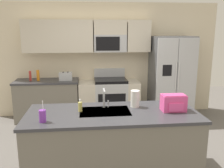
{
  "coord_description": "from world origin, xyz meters",
  "views": [
    {
      "loc": [
        -0.48,
        -3.54,
        1.98
      ],
      "look_at": [
        -0.04,
        0.6,
        1.05
      ],
      "focal_mm": 38.78,
      "sensor_mm": 36.0,
      "label": 1
    }
  ],
  "objects_px": {
    "refrigerator": "(171,77)",
    "bottle_orange": "(38,75)",
    "paper_towel_roll": "(135,99)",
    "toaster": "(66,76)",
    "backpack": "(174,102)",
    "soap_dispenser": "(80,107)",
    "pepper_mill": "(30,76)",
    "range_oven": "(109,98)",
    "sink_faucet": "(104,97)",
    "drink_cup_purple": "(43,116)"
  },
  "relations": [
    {
      "from": "soap_dispenser",
      "to": "refrigerator",
      "type": "bearing_deg",
      "value": 46.4
    },
    {
      "from": "refrigerator",
      "to": "pepper_mill",
      "type": "bearing_deg",
      "value": 178.74
    },
    {
      "from": "refrigerator",
      "to": "range_oven",
      "type": "bearing_deg",
      "value": 177.11
    },
    {
      "from": "toaster",
      "to": "pepper_mill",
      "type": "xyz_separation_m",
      "value": [
        -0.77,
        0.05,
        0.02
      ]
    },
    {
      "from": "sink_faucet",
      "to": "paper_towel_roll",
      "type": "height_order",
      "value": "sink_faucet"
    },
    {
      "from": "drink_cup_purple",
      "to": "soap_dispenser",
      "type": "bearing_deg",
      "value": 37.94
    },
    {
      "from": "bottle_orange",
      "to": "paper_towel_roll",
      "type": "relative_size",
      "value": 0.97
    },
    {
      "from": "bottle_orange",
      "to": "range_oven",
      "type": "bearing_deg",
      "value": 0.26
    },
    {
      "from": "range_oven",
      "to": "refrigerator",
      "type": "xyz_separation_m",
      "value": [
        1.42,
        -0.07,
        0.48
      ]
    },
    {
      "from": "range_oven",
      "to": "toaster",
      "type": "xyz_separation_m",
      "value": [
        -0.96,
        -0.05,
        0.55
      ]
    },
    {
      "from": "refrigerator",
      "to": "toaster",
      "type": "relative_size",
      "value": 6.61
    },
    {
      "from": "bottle_orange",
      "to": "drink_cup_purple",
      "type": "height_order",
      "value": "drink_cup_purple"
    },
    {
      "from": "toaster",
      "to": "soap_dispenser",
      "type": "bearing_deg",
      "value": -80.3
    },
    {
      "from": "toaster",
      "to": "drink_cup_purple",
      "type": "xyz_separation_m",
      "value": [
        -0.07,
        -2.48,
        -0.01
      ]
    },
    {
      "from": "sink_faucet",
      "to": "soap_dispenser",
      "type": "height_order",
      "value": "sink_faucet"
    },
    {
      "from": "pepper_mill",
      "to": "bottle_orange",
      "type": "distance_m",
      "value": 0.17
    },
    {
      "from": "range_oven",
      "to": "toaster",
      "type": "relative_size",
      "value": 4.86
    },
    {
      "from": "range_oven",
      "to": "toaster",
      "type": "distance_m",
      "value": 1.1
    },
    {
      "from": "refrigerator",
      "to": "paper_towel_roll",
      "type": "distance_m",
      "value": 2.35
    },
    {
      "from": "range_oven",
      "to": "soap_dispenser",
      "type": "height_order",
      "value": "range_oven"
    },
    {
      "from": "toaster",
      "to": "bottle_orange",
      "type": "xyz_separation_m",
      "value": [
        -0.6,
        0.05,
        0.03
      ]
    },
    {
      "from": "refrigerator",
      "to": "toaster",
      "type": "height_order",
      "value": "refrigerator"
    },
    {
      "from": "sink_faucet",
      "to": "bottle_orange",
      "type": "bearing_deg",
      "value": 122.18
    },
    {
      "from": "refrigerator",
      "to": "pepper_mill",
      "type": "relative_size",
      "value": 8.68
    },
    {
      "from": "range_oven",
      "to": "drink_cup_purple",
      "type": "height_order",
      "value": "drink_cup_purple"
    },
    {
      "from": "sink_faucet",
      "to": "paper_towel_roll",
      "type": "distance_m",
      "value": 0.44
    },
    {
      "from": "sink_faucet",
      "to": "drink_cup_purple",
      "type": "relative_size",
      "value": 1.05
    },
    {
      "from": "refrigerator",
      "to": "backpack",
      "type": "xyz_separation_m",
      "value": [
        -0.75,
        -2.22,
        0.09
      ]
    },
    {
      "from": "bottle_orange",
      "to": "drink_cup_purple",
      "type": "bearing_deg",
      "value": -78.24
    },
    {
      "from": "range_oven",
      "to": "refrigerator",
      "type": "relative_size",
      "value": 0.74
    },
    {
      "from": "refrigerator",
      "to": "toaster",
      "type": "xyz_separation_m",
      "value": [
        -2.38,
        0.02,
        0.07
      ]
    },
    {
      "from": "soap_dispenser",
      "to": "backpack",
      "type": "relative_size",
      "value": 0.53
    },
    {
      "from": "range_oven",
      "to": "soap_dispenser",
      "type": "relative_size",
      "value": 8.0
    },
    {
      "from": "toaster",
      "to": "soap_dispenser",
      "type": "distance_m",
      "value": 2.17
    },
    {
      "from": "range_oven",
      "to": "backpack",
      "type": "distance_m",
      "value": 2.46
    },
    {
      "from": "range_oven",
      "to": "sink_faucet",
      "type": "distance_m",
      "value": 2.18
    },
    {
      "from": "pepper_mill",
      "to": "range_oven",
      "type": "bearing_deg",
      "value": 0.08
    },
    {
      "from": "bottle_orange",
      "to": "paper_towel_roll",
      "type": "height_order",
      "value": "paper_towel_roll"
    },
    {
      "from": "pepper_mill",
      "to": "soap_dispenser",
      "type": "bearing_deg",
      "value": -62.64
    },
    {
      "from": "toaster",
      "to": "backpack",
      "type": "height_order",
      "value": "backpack"
    },
    {
      "from": "toaster",
      "to": "paper_towel_roll",
      "type": "distance_m",
      "value": 2.32
    },
    {
      "from": "toaster",
      "to": "paper_towel_roll",
      "type": "height_order",
      "value": "paper_towel_roll"
    },
    {
      "from": "refrigerator",
      "to": "bottle_orange",
      "type": "distance_m",
      "value": 2.98
    },
    {
      "from": "soap_dispenser",
      "to": "pepper_mill",
      "type": "bearing_deg",
      "value": 117.36
    },
    {
      "from": "paper_towel_roll",
      "to": "backpack",
      "type": "relative_size",
      "value": 0.75
    },
    {
      "from": "pepper_mill",
      "to": "drink_cup_purple",
      "type": "distance_m",
      "value": 2.62
    },
    {
      "from": "pepper_mill",
      "to": "backpack",
      "type": "distance_m",
      "value": 3.31
    },
    {
      "from": "pepper_mill",
      "to": "drink_cup_purple",
      "type": "bearing_deg",
      "value": -74.68
    },
    {
      "from": "range_oven",
      "to": "sink_faucet",
      "type": "height_order",
      "value": "sink_faucet"
    },
    {
      "from": "refrigerator",
      "to": "soap_dispenser",
      "type": "height_order",
      "value": "refrigerator"
    }
  ]
}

